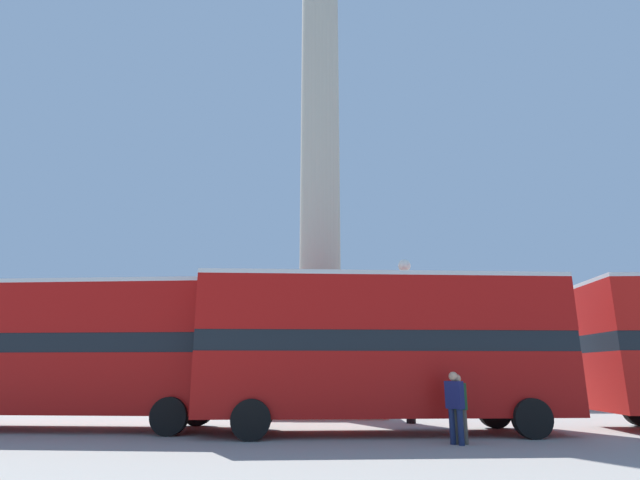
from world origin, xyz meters
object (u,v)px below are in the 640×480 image
at_px(monument_column, 320,212).
at_px(bus_a, 383,345).
at_px(bus_c, 63,347).
at_px(pedestrian_by_plinth, 458,405).
at_px(equestrian_statue, 562,370).
at_px(pedestrian_near_lamp, 455,404).
at_px(street_lamp, 407,323).

height_order(monument_column, bus_a, monument_column).
bearing_deg(bus_c, pedestrian_by_plinth, -11.50).
height_order(bus_c, equestrian_statue, equestrian_statue).
bearing_deg(monument_column, bus_a, -73.37).
height_order(monument_column, bus_c, monument_column).
bearing_deg(monument_column, pedestrian_near_lamp, -68.26).
xyz_separation_m(street_lamp, pedestrian_by_plinth, (0.40, -4.82, -2.40)).
xyz_separation_m(bus_c, street_lamp, (10.86, 1.99, 0.90)).
bearing_deg(pedestrian_by_plinth, street_lamp, -75.65).
distance_m(bus_a, pedestrian_near_lamp, 2.92).
height_order(bus_a, pedestrian_by_plinth, bus_a).
bearing_deg(pedestrian_by_plinth, bus_c, -4.49).
height_order(bus_c, pedestrian_near_lamp, bus_c).
xyz_separation_m(bus_c, pedestrian_by_plinth, (11.26, -2.83, -1.50)).
height_order(monument_column, pedestrian_near_lamp, monument_column).
distance_m(bus_a, bus_c, 9.74).
bearing_deg(equestrian_statue, monument_column, -165.79).
relative_size(equestrian_statue, pedestrian_by_plinth, 3.79).
height_order(bus_a, street_lamp, street_lamp).
relative_size(street_lamp, pedestrian_near_lamp, 3.34).
relative_size(monument_column, equestrian_statue, 4.03).
distance_m(equestrian_statue, pedestrian_near_lamp, 14.46).
bearing_deg(pedestrian_near_lamp, bus_a, -4.98).
height_order(monument_column, street_lamp, monument_column).
distance_m(street_lamp, pedestrian_by_plinth, 5.40).
bearing_deg(monument_column, bus_c, -144.76).
xyz_separation_m(bus_c, pedestrian_near_lamp, (11.16, -2.94, -1.46)).
bearing_deg(street_lamp, bus_a, -112.06).
xyz_separation_m(street_lamp, pedestrian_near_lamp, (0.30, -4.93, -2.36)).
xyz_separation_m(bus_a, street_lamp, (1.16, 2.87, 0.88)).
bearing_deg(bus_a, pedestrian_by_plinth, -55.37).
relative_size(monument_column, pedestrian_near_lamp, 14.72).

